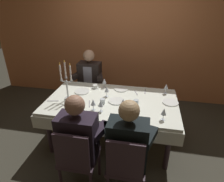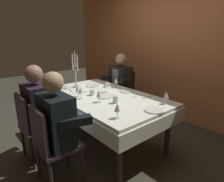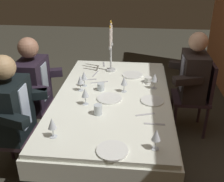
{
  "view_description": "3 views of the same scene",
  "coord_description": "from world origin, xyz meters",
  "px_view_note": "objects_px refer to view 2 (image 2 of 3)",
  "views": [
    {
      "loc": [
        0.49,
        -2.49,
        2.13
      ],
      "look_at": [
        -0.0,
        0.05,
        0.86
      ],
      "focal_mm": 31.49,
      "sensor_mm": 36.0,
      "label": 1
    },
    {
      "loc": [
        2.1,
        -1.6,
        1.58
      ],
      "look_at": [
        0.12,
        0.06,
        0.82
      ],
      "focal_mm": 30.69,
      "sensor_mm": 36.0,
      "label": 2
    },
    {
      "loc": [
        2.33,
        0.23,
        1.95
      ],
      "look_at": [
        0.06,
        0.0,
        0.82
      ],
      "focal_mm": 43.14,
      "sensor_mm": 36.0,
      "label": 3
    }
  ],
  "objects_px": {
    "wine_glass_6": "(81,90)",
    "water_tumbler_1": "(115,100)",
    "dinner_plate_2": "(93,86)",
    "wine_glass_5": "(99,94)",
    "candelabra": "(75,73)",
    "seated_diner_2": "(56,120)",
    "dinner_plate_0": "(127,91)",
    "water_tumbler_0": "(92,93)",
    "dinner_plate_3": "(154,110)",
    "wine_glass_2": "(105,85)",
    "seated_diner_1": "(37,106)",
    "seated_diner_0": "(121,80)",
    "wine_glass_3": "(116,81)",
    "dining_table": "(104,103)",
    "wine_glass_0": "(78,89)",
    "wine_glass_1": "(117,108)",
    "wine_glass_4": "(166,95)",
    "coffee_cup_0": "(108,85)",
    "dinner_plate_1": "(106,96)"
  },
  "relations": [
    {
      "from": "wine_glass_0",
      "to": "dinner_plate_3",
      "type": "bearing_deg",
      "value": 21.09
    },
    {
      "from": "wine_glass_0",
      "to": "seated_diner_2",
      "type": "distance_m",
      "value": 0.79
    },
    {
      "from": "dinner_plate_2",
      "to": "seated_diner_2",
      "type": "height_order",
      "value": "seated_diner_2"
    },
    {
      "from": "dining_table",
      "to": "dinner_plate_3",
      "type": "xyz_separation_m",
      "value": [
        0.85,
        0.08,
        0.13
      ]
    },
    {
      "from": "dinner_plate_0",
      "to": "wine_glass_0",
      "type": "xyz_separation_m",
      "value": [
        -0.27,
        -0.7,
        0.11
      ]
    },
    {
      "from": "seated_diner_0",
      "to": "water_tumbler_1",
      "type": "bearing_deg",
      "value": -45.35
    },
    {
      "from": "coffee_cup_0",
      "to": "water_tumbler_1",
      "type": "bearing_deg",
      "value": -31.84
    },
    {
      "from": "water_tumbler_1",
      "to": "dinner_plate_3",
      "type": "bearing_deg",
      "value": 19.58
    },
    {
      "from": "wine_glass_4",
      "to": "seated_diner_2",
      "type": "height_order",
      "value": "seated_diner_2"
    },
    {
      "from": "wine_glass_0",
      "to": "seated_diner_2",
      "type": "height_order",
      "value": "seated_diner_2"
    },
    {
      "from": "dining_table",
      "to": "wine_glass_5",
      "type": "height_order",
      "value": "wine_glass_5"
    },
    {
      "from": "dinner_plate_3",
      "to": "seated_diner_1",
      "type": "height_order",
      "value": "seated_diner_1"
    },
    {
      "from": "dinner_plate_1",
      "to": "wine_glass_1",
      "type": "height_order",
      "value": "wine_glass_1"
    },
    {
      "from": "wine_glass_1",
      "to": "water_tumbler_1",
      "type": "bearing_deg",
      "value": 141.42
    },
    {
      "from": "seated_diner_0",
      "to": "wine_glass_0",
      "type": "bearing_deg",
      "value": -71.03
    },
    {
      "from": "dinner_plate_3",
      "to": "wine_glass_3",
      "type": "xyz_separation_m",
      "value": [
        -1.05,
        0.33,
        0.11
      ]
    },
    {
      "from": "candelabra",
      "to": "seated_diner_2",
      "type": "xyz_separation_m",
      "value": [
        0.99,
        -0.81,
        -0.25
      ]
    },
    {
      "from": "dinner_plate_0",
      "to": "water_tumbler_0",
      "type": "relative_size",
      "value": 2.87
    },
    {
      "from": "wine_glass_1",
      "to": "seated_diner_1",
      "type": "distance_m",
      "value": 1.07
    },
    {
      "from": "dinner_plate_2",
      "to": "wine_glass_5",
      "type": "bearing_deg",
      "value": -29.71
    },
    {
      "from": "dinner_plate_1",
      "to": "wine_glass_2",
      "type": "distance_m",
      "value": 0.24
    },
    {
      "from": "dining_table",
      "to": "dinner_plate_2",
      "type": "height_order",
      "value": "dinner_plate_2"
    },
    {
      "from": "candelabra",
      "to": "wine_glass_3",
      "type": "xyz_separation_m",
      "value": [
        0.44,
        0.49,
        -0.13
      ]
    },
    {
      "from": "water_tumbler_1",
      "to": "candelabra",
      "type": "bearing_deg",
      "value": 179.63
    },
    {
      "from": "dinner_plate_0",
      "to": "dinner_plate_3",
      "type": "distance_m",
      "value": 0.82
    },
    {
      "from": "wine_glass_2",
      "to": "seated_diner_2",
      "type": "height_order",
      "value": "seated_diner_2"
    },
    {
      "from": "dining_table",
      "to": "wine_glass_2",
      "type": "bearing_deg",
      "value": 130.87
    },
    {
      "from": "wine_glass_5",
      "to": "seated_diner_1",
      "type": "xyz_separation_m",
      "value": [
        -0.41,
        -0.66,
        -0.12
      ]
    },
    {
      "from": "wine_glass_6",
      "to": "water_tumbler_1",
      "type": "relative_size",
      "value": 1.81
    },
    {
      "from": "wine_glass_5",
      "to": "dinner_plate_1",
      "type": "bearing_deg",
      "value": 120.84
    },
    {
      "from": "dinner_plate_0",
      "to": "wine_glass_2",
      "type": "bearing_deg",
      "value": -123.15
    },
    {
      "from": "wine_glass_2",
      "to": "seated_diner_1",
      "type": "relative_size",
      "value": 0.13
    },
    {
      "from": "water_tumbler_1",
      "to": "seated_diner_0",
      "type": "bearing_deg",
      "value": 134.65
    },
    {
      "from": "wine_glass_4",
      "to": "seated_diner_2",
      "type": "distance_m",
      "value": 1.35
    },
    {
      "from": "candelabra",
      "to": "water_tumbler_0",
      "type": "xyz_separation_m",
      "value": [
        0.54,
        -0.05,
        -0.21
      ]
    },
    {
      "from": "wine_glass_0",
      "to": "wine_glass_2",
      "type": "distance_m",
      "value": 0.43
    },
    {
      "from": "water_tumbler_1",
      "to": "seated_diner_1",
      "type": "relative_size",
      "value": 0.07
    },
    {
      "from": "wine_glass_0",
      "to": "wine_glass_2",
      "type": "height_order",
      "value": "same"
    },
    {
      "from": "water_tumbler_0",
      "to": "seated_diner_1",
      "type": "relative_size",
      "value": 0.06
    },
    {
      "from": "dinner_plate_1",
      "to": "seated_diner_0",
      "type": "distance_m",
      "value": 1.13
    },
    {
      "from": "dinner_plate_3",
      "to": "wine_glass_5",
      "type": "height_order",
      "value": "wine_glass_5"
    },
    {
      "from": "wine_glass_0",
      "to": "seated_diner_0",
      "type": "height_order",
      "value": "seated_diner_0"
    },
    {
      "from": "wine_glass_5",
      "to": "wine_glass_6",
      "type": "xyz_separation_m",
      "value": [
        -0.28,
        -0.1,
        0.0
      ]
    },
    {
      "from": "wine_glass_1",
      "to": "candelabra",
      "type": "bearing_deg",
      "value": 167.87
    },
    {
      "from": "candelabra",
      "to": "water_tumbler_1",
      "type": "xyz_separation_m",
      "value": [
        1.01,
        -0.01,
        -0.2
      ]
    },
    {
      "from": "water_tumbler_0",
      "to": "coffee_cup_0",
      "type": "bearing_deg",
      "value": 116.51
    },
    {
      "from": "dinner_plate_2",
      "to": "dinner_plate_1",
      "type": "bearing_deg",
      "value": -18.79
    },
    {
      "from": "wine_glass_0",
      "to": "dinner_plate_2",
      "type": "bearing_deg",
      "value": 123.7
    },
    {
      "from": "wine_glass_5",
      "to": "seated_diner_0",
      "type": "distance_m",
      "value": 1.38
    },
    {
      "from": "candelabra",
      "to": "wine_glass_3",
      "type": "bearing_deg",
      "value": 48.43
    }
  ]
}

